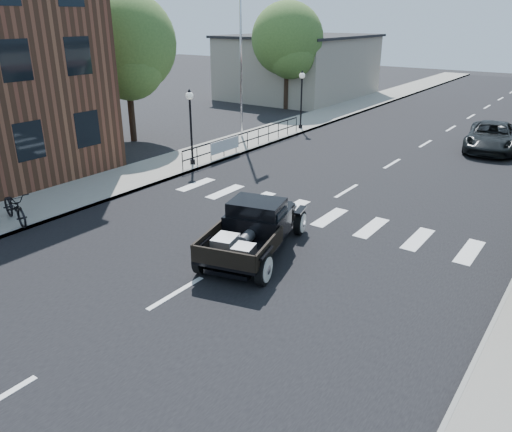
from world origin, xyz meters
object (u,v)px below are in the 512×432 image
Objects in this scene: motorcycle at (14,207)px; flagpole at (241,35)px; hotrod_pickup at (254,228)px; second_car at (492,137)px.

flagpole is at bearing 18.97° from motorcycle.
hotrod_pickup is 0.92× the size of second_car.
motorcycle is (-10.83, -20.49, -0.03)m from second_car.
hotrod_pickup is at bearing -56.05° from motorcycle.
hotrod_pickup is (9.46, -11.87, -4.92)m from flagpole.
flagpole is 2.13× the size of second_car.
motorcycle is at bearing -83.83° from flagpole.
flagpole reaches higher than motorcycle.
hotrod_pickup is at bearing -51.44° from flagpole.
hotrod_pickup reaches higher than second_car.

